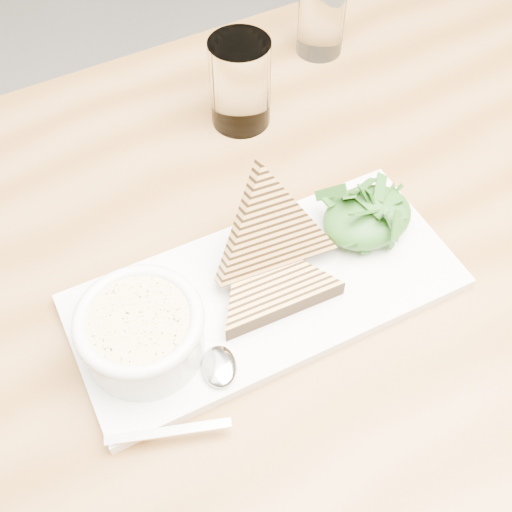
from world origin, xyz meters
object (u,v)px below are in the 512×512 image
table_top (286,241)px  glass_near (240,83)px  platter (266,291)px  glass_far (321,19)px  soup_bowl (143,336)px

table_top → glass_near: size_ratio=10.04×
platter → glass_near: (0.13, 0.26, 0.05)m
glass_near → glass_far: bearing=21.4°
platter → glass_near: size_ratio=3.46×
platter → soup_bowl: soup_bowl is taller
table_top → platter: size_ratio=2.91×
platter → glass_far: 0.46m
table_top → glass_near: bearing=73.9°
soup_bowl → glass_near: size_ratio=0.99×
table_top → soup_bowl: soup_bowl is taller
table_top → platter: 0.10m
glass_far → table_top: bearing=-131.6°
glass_near → glass_far: size_ratio=1.16×
platter → glass_far: glass_far is taller
soup_bowl → glass_far: glass_far is taller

